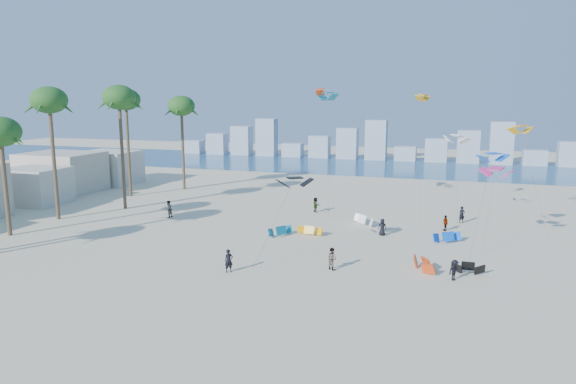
% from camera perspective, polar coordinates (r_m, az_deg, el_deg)
% --- Properties ---
extents(ground, '(220.00, 220.00, 0.00)m').
position_cam_1_polar(ground, '(36.38, -12.58, -11.09)').
color(ground, beige).
rests_on(ground, ground).
extents(ocean, '(220.00, 220.00, 0.00)m').
position_cam_1_polar(ocean, '(103.38, 8.00, 2.96)').
color(ocean, navy).
rests_on(ocean, ground).
extents(kitesurfer_near, '(0.77, 0.75, 1.78)m').
position_cam_1_polar(kitesurfer_near, '(40.09, -6.52, -7.51)').
color(kitesurfer_near, black).
rests_on(kitesurfer_near, ground).
extents(kitesurfer_mid, '(1.06, 1.01, 1.73)m').
position_cam_1_polar(kitesurfer_mid, '(40.62, 4.83, -7.28)').
color(kitesurfer_mid, gray).
rests_on(kitesurfer_mid, ground).
extents(kitesurfers_far, '(31.76, 20.42, 1.90)m').
position_cam_1_polar(kitesurfers_far, '(53.28, 4.62, -3.01)').
color(kitesurfers_far, black).
rests_on(kitesurfers_far, ground).
extents(grounded_kites, '(19.47, 15.97, 0.96)m').
position_cam_1_polar(grounded_kites, '(48.17, 9.70, -5.08)').
color(grounded_kites, '#0B6B88').
rests_on(grounded_kites, ground).
extents(flying_kites, '(24.71, 24.96, 14.60)m').
position_cam_1_polar(flying_kites, '(53.44, 13.27, 7.00)').
color(flying_kites, black).
rests_on(flying_kites, ground).
extents(palm_row, '(8.02, 44.80, 14.57)m').
position_cam_1_polar(palm_row, '(60.19, -23.60, 7.95)').
color(palm_row, brown).
rests_on(palm_row, ground).
extents(beachfront_buildings, '(11.50, 43.00, 6.00)m').
position_cam_1_polar(beachfront_buildings, '(72.25, -27.57, 0.84)').
color(beachfront_buildings, beige).
rests_on(beachfront_buildings, ground).
extents(distant_skyline, '(85.00, 3.00, 8.40)m').
position_cam_1_polar(distant_skyline, '(113.04, 8.33, 5.15)').
color(distant_skyline, '#9EADBF').
rests_on(distant_skyline, ground).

